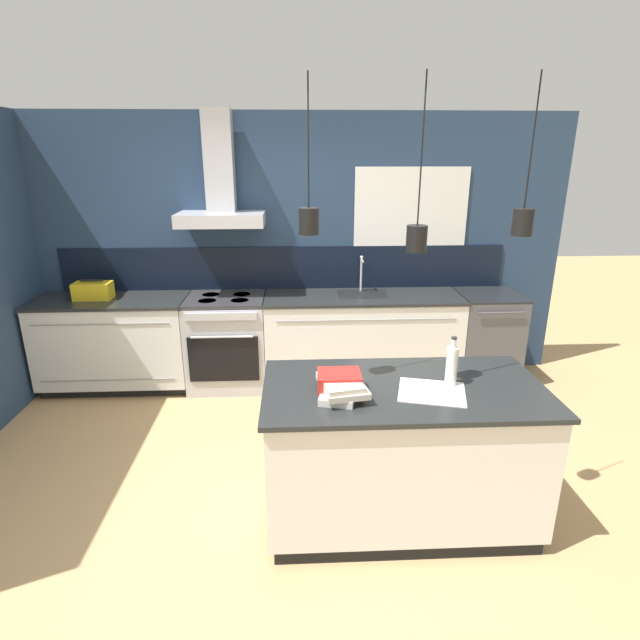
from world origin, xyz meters
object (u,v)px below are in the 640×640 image
object	(u,v)px
oven_range	(228,342)
yellow_toolbox	(93,291)
book_stack	(341,387)
red_supply_box	(339,383)
bottle_on_island	(452,365)
dishwasher	(485,337)

from	to	relation	value
oven_range	yellow_toolbox	size ratio (longest dim) A/B	2.68
book_stack	red_supply_box	xyz separation A→B (m)	(-0.01, 0.05, 0.01)
oven_range	book_stack	world-z (taller)	book_stack
oven_range	red_supply_box	world-z (taller)	red_supply_box
oven_range	yellow_toolbox	bearing A→B (deg)	179.80
bottle_on_island	yellow_toolbox	bearing A→B (deg)	144.70
red_supply_box	oven_range	bearing A→B (deg)	114.24
dishwasher	red_supply_box	xyz separation A→B (m)	(-1.66, -2.06, 0.52)
oven_range	bottle_on_island	distance (m)	2.61
oven_range	yellow_toolbox	distance (m)	1.34
bottle_on_island	oven_range	bearing A→B (deg)	128.60
bottle_on_island	book_stack	xyz separation A→B (m)	(-0.66, -0.11, -0.07)
bottle_on_island	red_supply_box	size ratio (longest dim) A/B	1.25
dishwasher	bottle_on_island	distance (m)	2.30
dishwasher	bottle_on_island	size ratio (longest dim) A/B	2.98
bottle_on_island	red_supply_box	world-z (taller)	bottle_on_island
oven_range	bottle_on_island	xyz separation A→B (m)	(1.59, -1.99, 0.58)
book_stack	yellow_toolbox	size ratio (longest dim) A/B	1.10
bottle_on_island	book_stack	world-z (taller)	bottle_on_island
red_supply_box	book_stack	bearing A→B (deg)	-83.66
oven_range	dishwasher	size ratio (longest dim) A/B	1.00
red_supply_box	bottle_on_island	bearing A→B (deg)	5.19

